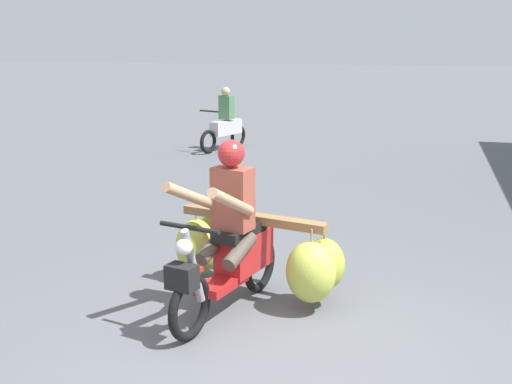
# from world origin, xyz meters

# --- Properties ---
(ground_plane) EXTENTS (120.00, 120.00, 0.00)m
(ground_plane) POSITION_xyz_m (0.00, 0.00, 0.00)
(ground_plane) COLOR #56595E
(motorbike_main_loaded) EXTENTS (1.92, 1.89, 1.58)m
(motorbike_main_loaded) POSITION_xyz_m (-0.64, 1.15, 0.50)
(motorbike_main_loaded) COLOR black
(motorbike_main_loaded) RESTS_ON ground
(motorbike_distant_ahead_left) EXTENTS (0.72, 1.55, 1.40)m
(motorbike_distant_ahead_left) POSITION_xyz_m (-3.40, 9.27, 0.57)
(motorbike_distant_ahead_left) COLOR black
(motorbike_distant_ahead_left) RESTS_ON ground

